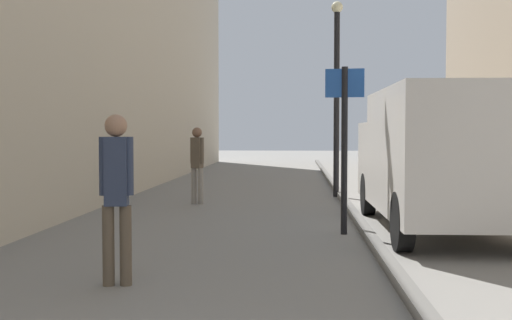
{
  "coord_description": "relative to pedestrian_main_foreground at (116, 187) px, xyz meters",
  "views": [
    {
      "loc": [
        0.49,
        -1.72,
        1.6
      ],
      "look_at": [
        -0.18,
        9.06,
        1.12
      ],
      "focal_mm": 44.93,
      "sensor_mm": 36.0,
      "label": 1
    }
  ],
  "objects": [
    {
      "name": "pedestrian_mid_block",
      "position": [
        -0.32,
        7.48,
        -0.05
      ],
      "size": [
        0.32,
        0.26,
        1.69
      ],
      "rotation": [
        0.0,
        0.0,
        2.75
      ],
      "color": "gray",
      "rests_on": "ground_plane"
    },
    {
      "name": "ground_plane",
      "position": [
        1.36,
        7.23,
        -1.03
      ],
      "size": [
        80.0,
        80.0,
        0.0
      ],
      "primitive_type": "plane",
      "color": "gray"
    },
    {
      "name": "pedestrian_main_foreground",
      "position": [
        0.0,
        0.0,
        0.0
      ],
      "size": [
        0.35,
        0.23,
        1.78
      ],
      "rotation": [
        0.0,
        0.0,
        3.27
      ],
      "color": "brown",
      "rests_on": "ground_plane"
    },
    {
      "name": "delivery_van",
      "position": [
        4.16,
        3.96,
        0.19
      ],
      "size": [
        2.07,
        5.4,
        2.25
      ],
      "rotation": [
        0.0,
        0.0,
        0.01
      ],
      "color": "silver",
      "rests_on": "ground_plane"
    },
    {
      "name": "street_sign_post",
      "position": [
        2.6,
        3.49,
        0.52
      ],
      "size": [
        0.6,
        0.11,
        2.6
      ],
      "rotation": [
        0.0,
        0.0,
        3.01
      ],
      "color": "black",
      "rests_on": "ground_plane"
    },
    {
      "name": "kerb_strip",
      "position": [
        2.94,
        7.23,
        -0.97
      ],
      "size": [
        0.16,
        40.0,
        0.12
      ],
      "primitive_type": "cube",
      "color": "#615F5B",
      "rests_on": "ground_plane"
    },
    {
      "name": "lamp_post",
      "position": [
        2.84,
        9.28,
        1.7
      ],
      "size": [
        0.28,
        0.28,
        4.76
      ],
      "color": "black",
      "rests_on": "ground_plane"
    }
  ]
}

